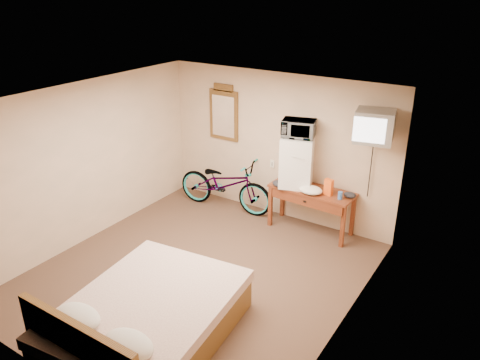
{
  "coord_description": "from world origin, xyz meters",
  "views": [
    {
      "loc": [
        3.53,
        -4.34,
        3.85
      ],
      "look_at": [
        0.15,
        0.89,
        1.17
      ],
      "focal_mm": 35.0,
      "sensor_mm": 36.0,
      "label": 1
    }
  ],
  "objects_px": {
    "microwave": "(299,129)",
    "crt_television": "(374,126)",
    "desk": "(311,197)",
    "mini_fridge": "(297,162)",
    "bicycle": "(225,184)",
    "wall_mirror": "(224,113)",
    "bed": "(145,320)",
    "blue_cup": "(340,195)"
  },
  "relations": [
    {
      "from": "mini_fridge",
      "to": "blue_cup",
      "type": "relative_size",
      "value": 6.77
    },
    {
      "from": "crt_television",
      "to": "mini_fridge",
      "type": "bearing_deg",
      "value": 179.31
    },
    {
      "from": "microwave",
      "to": "wall_mirror",
      "type": "distance_m",
      "value": 1.6
    },
    {
      "from": "bicycle",
      "to": "bed",
      "type": "bearing_deg",
      "value": -166.04
    },
    {
      "from": "desk",
      "to": "bicycle",
      "type": "relative_size",
      "value": 0.76
    },
    {
      "from": "mini_fridge",
      "to": "microwave",
      "type": "bearing_deg",
      "value": 56.28
    },
    {
      "from": "crt_television",
      "to": "bed",
      "type": "xyz_separation_m",
      "value": [
        -1.36,
        -3.39,
        -1.66
      ]
    },
    {
      "from": "mini_fridge",
      "to": "wall_mirror",
      "type": "distance_m",
      "value": 1.68
    },
    {
      "from": "mini_fridge",
      "to": "bed",
      "type": "height_order",
      "value": "mini_fridge"
    },
    {
      "from": "mini_fridge",
      "to": "crt_television",
      "type": "distance_m",
      "value": 1.42
    },
    {
      "from": "microwave",
      "to": "mini_fridge",
      "type": "bearing_deg",
      "value": -139.9
    },
    {
      "from": "mini_fridge",
      "to": "microwave",
      "type": "relative_size",
      "value": 1.63
    },
    {
      "from": "desk",
      "to": "mini_fridge",
      "type": "bearing_deg",
      "value": 173.16
    },
    {
      "from": "microwave",
      "to": "wall_mirror",
      "type": "relative_size",
      "value": 0.51
    },
    {
      "from": "bicycle",
      "to": "bed",
      "type": "distance_m",
      "value": 3.53
    },
    {
      "from": "desk",
      "to": "blue_cup",
      "type": "xyz_separation_m",
      "value": [
        0.51,
        -0.07,
        0.18
      ]
    },
    {
      "from": "mini_fridge",
      "to": "bicycle",
      "type": "bearing_deg",
      "value": -176.39
    },
    {
      "from": "wall_mirror",
      "to": "crt_television",
      "type": "bearing_deg",
      "value": -5.21
    },
    {
      "from": "desk",
      "to": "mini_fridge",
      "type": "relative_size",
      "value": 1.7
    },
    {
      "from": "blue_cup",
      "to": "bicycle",
      "type": "distance_m",
      "value": 2.19
    },
    {
      "from": "crt_television",
      "to": "bicycle",
      "type": "relative_size",
      "value": 0.35
    },
    {
      "from": "desk",
      "to": "microwave",
      "type": "bearing_deg",
      "value": 173.12
    },
    {
      "from": "bicycle",
      "to": "desk",
      "type": "bearing_deg",
      "value": -93.81
    },
    {
      "from": "microwave",
      "to": "bed",
      "type": "xyz_separation_m",
      "value": [
        -0.18,
        -3.4,
        -1.42
      ]
    },
    {
      "from": "microwave",
      "to": "crt_television",
      "type": "xyz_separation_m",
      "value": [
        1.18,
        -0.01,
        0.23
      ]
    },
    {
      "from": "bed",
      "to": "bicycle",
      "type": "bearing_deg",
      "value": 109.51
    },
    {
      "from": "microwave",
      "to": "crt_television",
      "type": "distance_m",
      "value": 1.2
    },
    {
      "from": "microwave",
      "to": "wall_mirror",
      "type": "height_order",
      "value": "wall_mirror"
    },
    {
      "from": "blue_cup",
      "to": "mini_fridge",
      "type": "bearing_deg",
      "value": 172.38
    },
    {
      "from": "bed",
      "to": "wall_mirror",
      "type": "bearing_deg",
      "value": 111.12
    },
    {
      "from": "wall_mirror",
      "to": "microwave",
      "type": "bearing_deg",
      "value": -8.54
    },
    {
      "from": "desk",
      "to": "crt_television",
      "type": "relative_size",
      "value": 2.16
    },
    {
      "from": "crt_television",
      "to": "bicycle",
      "type": "distance_m",
      "value": 2.93
    },
    {
      "from": "desk",
      "to": "bicycle",
      "type": "distance_m",
      "value": 1.65
    },
    {
      "from": "desk",
      "to": "mini_fridge",
      "type": "distance_m",
      "value": 0.61
    },
    {
      "from": "desk",
      "to": "blue_cup",
      "type": "distance_m",
      "value": 0.55
    },
    {
      "from": "wall_mirror",
      "to": "bicycle",
      "type": "xyz_separation_m",
      "value": [
        0.23,
        -0.32,
        -1.19
      ]
    },
    {
      "from": "mini_fridge",
      "to": "crt_television",
      "type": "relative_size",
      "value": 1.28
    },
    {
      "from": "blue_cup",
      "to": "wall_mirror",
      "type": "distance_m",
      "value": 2.57
    },
    {
      "from": "mini_fridge",
      "to": "bed",
      "type": "xyz_separation_m",
      "value": [
        -0.18,
        -3.4,
        -0.87
      ]
    },
    {
      "from": "mini_fridge",
      "to": "crt_television",
      "type": "height_order",
      "value": "crt_television"
    },
    {
      "from": "microwave",
      "to": "wall_mirror",
      "type": "xyz_separation_m",
      "value": [
        -1.58,
        0.24,
        -0.04
      ]
    }
  ]
}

